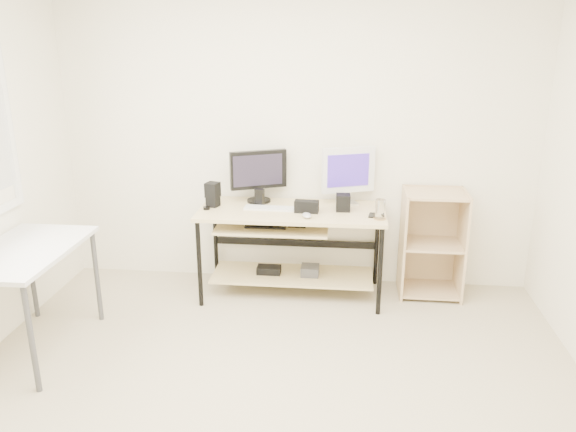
% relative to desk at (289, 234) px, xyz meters
% --- Properties ---
extents(room, '(4.01, 4.01, 2.62)m').
position_rel_desk_xyz_m(room, '(-0.11, -1.62, 0.78)').
color(room, '#B7AB8D').
rests_on(room, ground).
extents(desk, '(1.50, 0.65, 0.75)m').
position_rel_desk_xyz_m(desk, '(0.00, 0.00, 0.00)').
color(desk, beige).
rests_on(desk, ground).
extents(side_table, '(0.60, 1.00, 0.75)m').
position_rel_desk_xyz_m(side_table, '(-1.65, -1.06, 0.13)').
color(side_table, silver).
rests_on(side_table, ground).
extents(shelf_unit, '(0.50, 0.40, 0.90)m').
position_rel_desk_xyz_m(shelf_unit, '(1.18, 0.16, -0.09)').
color(shelf_unit, '#D1B282').
rests_on(shelf_unit, ground).
extents(black_monitor, '(0.46, 0.24, 0.44)m').
position_rel_desk_xyz_m(black_monitor, '(-0.27, 0.19, 0.46)').
color(black_monitor, black).
rests_on(black_monitor, desk).
extents(white_imac, '(0.43, 0.20, 0.48)m').
position_rel_desk_xyz_m(white_imac, '(0.47, 0.21, 0.49)').
color(white_imac, silver).
rests_on(white_imac, desk).
extents(keyboard, '(0.43, 0.13, 0.01)m').
position_rel_desk_xyz_m(keyboard, '(-0.15, -0.01, 0.22)').
color(keyboard, silver).
rests_on(keyboard, desk).
extents(mouse, '(0.10, 0.12, 0.04)m').
position_rel_desk_xyz_m(mouse, '(0.16, -0.20, 0.23)').
color(mouse, '#BBBBC1').
rests_on(mouse, desk).
extents(center_speaker, '(0.19, 0.10, 0.10)m').
position_rel_desk_xyz_m(center_speaker, '(0.15, -0.07, 0.26)').
color(center_speaker, black).
rests_on(center_speaker, desk).
extents(speaker_left, '(0.12, 0.12, 0.20)m').
position_rel_desk_xyz_m(speaker_left, '(-0.63, 0.02, 0.32)').
color(speaker_left, black).
rests_on(speaker_left, desk).
extents(speaker_right, '(0.12, 0.12, 0.13)m').
position_rel_desk_xyz_m(speaker_right, '(0.44, 0.01, 0.28)').
color(speaker_right, black).
rests_on(speaker_right, desk).
extents(audio_controller, '(0.08, 0.07, 0.14)m').
position_rel_desk_xyz_m(audio_controller, '(-0.25, 0.08, 0.28)').
color(audio_controller, black).
rests_on(audio_controller, desk).
extents(volume_puck, '(0.06, 0.06, 0.02)m').
position_rel_desk_xyz_m(volume_puck, '(-0.66, -0.07, 0.22)').
color(volume_puck, black).
rests_on(volume_puck, desk).
extents(smartphone, '(0.08, 0.13, 0.01)m').
position_rel_desk_xyz_m(smartphone, '(0.67, -0.11, 0.22)').
color(smartphone, black).
rests_on(smartphone, desk).
extents(coaster, '(0.12, 0.12, 0.01)m').
position_rel_desk_xyz_m(coaster, '(0.72, -0.18, 0.21)').
color(coaster, '#AD864E').
rests_on(coaster, desk).
extents(drinking_glass, '(0.09, 0.09, 0.15)m').
position_rel_desk_xyz_m(drinking_glass, '(0.72, -0.18, 0.29)').
color(drinking_glass, white).
rests_on(drinking_glass, coaster).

